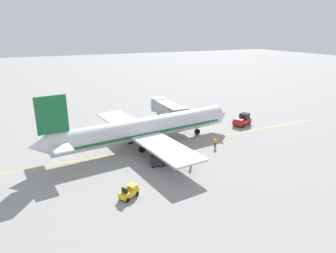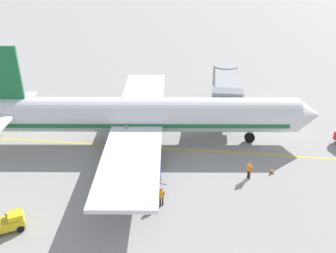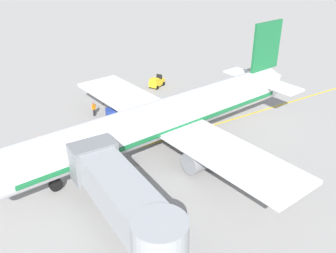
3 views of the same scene
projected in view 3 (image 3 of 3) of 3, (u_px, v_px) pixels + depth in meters
ground_plane at (155, 143)px, 38.31m from camera, size 400.00×400.00×0.00m
gate_lead_in_line at (155, 143)px, 38.31m from camera, size 0.24×80.00×0.01m
parked_airliner at (164, 119)px, 36.09m from camera, size 30.40×37.34×10.63m
jet_bridge at (123, 197)px, 24.90m from camera, size 12.83×3.50×4.98m
baggage_tug_lead at (157, 82)px, 52.13m from camera, size 2.28×2.77×1.62m
baggage_cart_front at (116, 113)px, 42.41m from camera, size 1.63×2.97×1.58m
baggage_cart_second_in_train at (137, 107)px, 43.92m from camera, size 1.63×2.97×1.58m
ground_crew_wing_walker at (40, 142)px, 36.50m from camera, size 0.62×0.52×1.69m
ground_crew_loader at (94, 108)px, 43.63m from camera, size 0.36×0.71×1.69m
ground_crew_marshaller at (137, 125)px, 39.72m from camera, size 0.73×0.28×1.69m
safety_cone_nose_left at (20, 160)px, 34.84m from camera, size 0.36×0.36×0.59m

